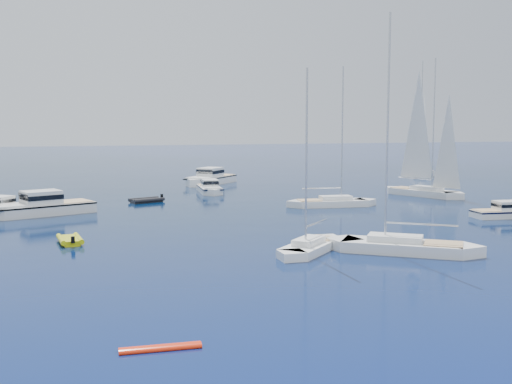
% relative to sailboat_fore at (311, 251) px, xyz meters
% --- Properties ---
extents(ground, '(400.00, 400.00, 0.00)m').
position_rel_sailboat_fore_xyz_m(ground, '(2.14, -12.01, 0.00)').
color(ground, navy).
rests_on(ground, ground).
extents(motor_cruiser_centre, '(11.16, 7.10, 2.81)m').
position_rel_sailboat_fore_xyz_m(motor_cruiser_centre, '(-17.79, 22.00, 0.00)').
color(motor_cruiser_centre, silver).
rests_on(motor_cruiser_centre, ground).
extents(motor_cruiser_far_r, '(7.28, 2.71, 1.87)m').
position_rel_sailboat_fore_xyz_m(motor_cruiser_far_r, '(22.06, 9.06, 0.00)').
color(motor_cruiser_far_r, silver).
rests_on(motor_cruiser_far_r, ground).
extents(motor_cruiser_distant, '(9.59, 10.27, 2.83)m').
position_rel_sailboat_fore_xyz_m(motor_cruiser_distant, '(2.92, 45.81, 0.00)').
color(motor_cruiser_distant, white).
rests_on(motor_cruiser_distant, ground).
extents(motor_cruiser_horizon, '(2.88, 7.93, 2.04)m').
position_rel_sailboat_fore_xyz_m(motor_cruiser_horizon, '(0.76, 35.39, 0.00)').
color(motor_cruiser_horizon, white).
rests_on(motor_cruiser_horizon, ground).
extents(sailboat_fore, '(7.33, 7.46, 12.20)m').
position_rel_sailboat_fore_xyz_m(sailboat_fore, '(0.00, 0.00, 0.00)').
color(sailboat_fore, white).
rests_on(sailboat_fore, ground).
extents(sailboat_mid_r, '(10.46, 8.41, 15.83)m').
position_rel_sailboat_fore_xyz_m(sailboat_mid_r, '(5.55, -1.91, 0.00)').
color(sailboat_mid_r, silver).
rests_on(sailboat_mid_r, ground).
extents(sailboat_centre, '(9.92, 3.31, 14.32)m').
position_rel_sailboat_fore_xyz_m(sailboat_centre, '(9.97, 20.21, 0.00)').
color(sailboat_centre, white).
rests_on(sailboat_centre, ground).
extents(sailboat_sails_r, '(7.25, 11.00, 15.95)m').
position_rel_sailboat_fore_xyz_m(sailboat_sails_r, '(23.45, 25.68, 0.00)').
color(sailboat_sails_r, silver).
rests_on(sailboat_sails_r, ground).
extents(sailboat_sails_far, '(7.06, 13.02, 18.56)m').
position_rel_sailboat_fore_xyz_m(sailboat_sails_far, '(38.83, 53.24, 0.00)').
color(sailboat_sails_far, white).
rests_on(sailboat_sails_far, ground).
extents(tender_yellow, '(2.24, 3.51, 0.95)m').
position_rel_sailboat_fore_xyz_m(tender_yellow, '(-15.10, 7.33, 0.00)').
color(tender_yellow, '#C3C80B').
rests_on(tender_yellow, ground).
extents(tender_grey_far, '(4.11, 3.20, 0.95)m').
position_rel_sailboat_fore_xyz_m(tender_grey_far, '(-7.46, 28.50, 0.00)').
color(tender_grey_far, black).
rests_on(tender_grey_far, ground).
extents(kayak_orange, '(3.07, 0.64, 0.30)m').
position_rel_sailboat_fore_xyz_m(kayak_orange, '(-11.80, -15.30, 0.00)').
color(kayak_orange, red).
rests_on(kayak_orange, ground).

